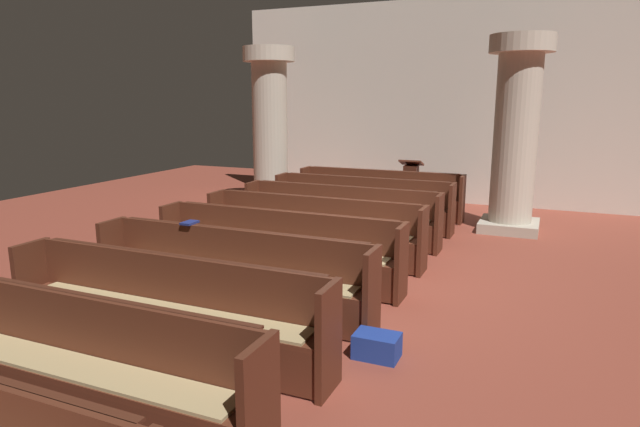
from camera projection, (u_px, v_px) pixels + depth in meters
name	position (u px, v px, depth m)	size (l,w,h in m)	color
ground_plane	(360.00, 280.00, 7.17)	(19.20, 19.20, 0.00)	brown
back_wall	(450.00, 103.00, 12.17)	(10.00, 0.16, 4.50)	silver
pew_row_0	(380.00, 192.00, 10.99)	(3.34, 0.47, 0.92)	#562819
pew_row_1	(362.00, 202.00, 9.99)	(3.34, 0.46, 0.92)	#562819
pew_row_2	(340.00, 213.00, 8.98)	(3.34, 0.47, 0.92)	#562819
pew_row_3	(313.00, 228.00, 7.98)	(3.34, 0.46, 0.92)	#562819
pew_row_4	(277.00, 246.00, 6.98)	(3.34, 0.46, 0.92)	#562819
pew_row_5	(230.00, 271.00, 5.97)	(3.34, 0.47, 0.92)	#562819
pew_row_6	(164.00, 306.00, 4.97)	(3.34, 0.46, 0.92)	#562819
pew_row_7	(65.00, 358.00, 3.97)	(3.34, 0.46, 0.92)	#562819
pillar_aisle_side	(516.00, 132.00, 9.48)	(1.09, 1.09, 3.41)	#B6AD9A
pillar_far_side	(270.00, 126.00, 11.68)	(1.09, 1.09, 3.41)	#B6AD9A
lectern	(410.00, 189.00, 11.64)	(0.48, 0.45, 1.08)	#411E13
hymn_book	(190.00, 223.00, 6.30)	(0.14, 0.20, 0.03)	navy
kneeler_box_blue	(377.00, 346.00, 4.99)	(0.41, 0.28, 0.23)	navy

